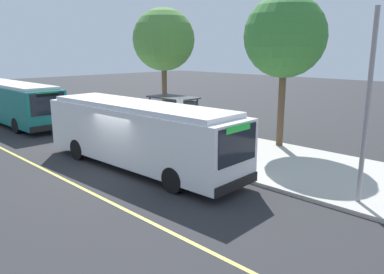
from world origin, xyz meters
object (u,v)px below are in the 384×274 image
(transit_bus_second, at_px, (12,101))
(waiting_bench, at_px, (172,131))
(route_sign_post, at_px, (180,120))
(pedestrian_commuter, at_px, (151,121))
(transit_bus_main, at_px, (139,133))

(transit_bus_second, distance_m, waiting_bench, 13.07)
(waiting_bench, bearing_deg, route_sign_post, -35.88)
(waiting_bench, bearing_deg, transit_bus_second, -159.91)
(route_sign_post, bearing_deg, transit_bus_second, -171.51)
(route_sign_post, xyz_separation_m, pedestrian_commuter, (-4.30, 1.68, -0.84))
(transit_bus_main, height_order, transit_bus_second, same)
(transit_bus_main, bearing_deg, route_sign_post, 83.91)
(pedestrian_commuter, bearing_deg, route_sign_post, -21.31)
(transit_bus_second, relative_size, pedestrian_commuter, 6.96)
(route_sign_post, relative_size, pedestrian_commuter, 1.66)
(transit_bus_main, height_order, pedestrian_commuter, transit_bus_main)
(waiting_bench, height_order, route_sign_post, route_sign_post)
(waiting_bench, xyz_separation_m, route_sign_post, (3.04, -2.20, 1.32))
(transit_bus_main, relative_size, waiting_bench, 6.85)
(transit_bus_main, xyz_separation_m, pedestrian_commuter, (-4.05, 3.97, -0.50))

